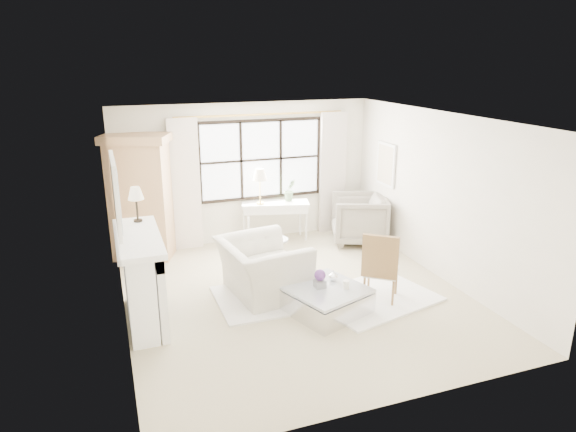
% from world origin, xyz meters
% --- Properties ---
extents(floor, '(5.50, 5.50, 0.00)m').
position_xyz_m(floor, '(0.00, 0.00, 0.00)').
color(floor, '#C3B491').
rests_on(floor, ground).
extents(ceiling, '(5.50, 5.50, 0.00)m').
position_xyz_m(ceiling, '(0.00, 0.00, 2.70)').
color(ceiling, silver).
rests_on(ceiling, ground).
extents(wall_back, '(5.00, 0.00, 5.00)m').
position_xyz_m(wall_back, '(0.00, 2.75, 1.35)').
color(wall_back, white).
rests_on(wall_back, ground).
extents(wall_front, '(5.00, 0.00, 5.00)m').
position_xyz_m(wall_front, '(0.00, -2.75, 1.35)').
color(wall_front, white).
rests_on(wall_front, ground).
extents(wall_left, '(0.00, 5.50, 5.50)m').
position_xyz_m(wall_left, '(-2.50, 0.00, 1.35)').
color(wall_left, white).
rests_on(wall_left, ground).
extents(wall_right, '(0.00, 5.50, 5.50)m').
position_xyz_m(wall_right, '(2.50, 0.00, 1.35)').
color(wall_right, beige).
rests_on(wall_right, ground).
extents(window_pane, '(2.40, 0.02, 1.50)m').
position_xyz_m(window_pane, '(0.30, 2.73, 1.60)').
color(window_pane, silver).
rests_on(window_pane, wall_back).
extents(window_frame, '(2.50, 0.04, 1.50)m').
position_xyz_m(window_frame, '(0.30, 2.72, 1.60)').
color(window_frame, black).
rests_on(window_frame, wall_back).
extents(curtain_rod, '(3.30, 0.04, 0.04)m').
position_xyz_m(curtain_rod, '(0.30, 2.67, 2.47)').
color(curtain_rod, '#BD9241').
rests_on(curtain_rod, wall_back).
extents(curtain_left, '(0.55, 0.10, 2.47)m').
position_xyz_m(curtain_left, '(-1.20, 2.65, 1.24)').
color(curtain_left, white).
rests_on(curtain_left, ground).
extents(curtain_right, '(0.55, 0.10, 2.47)m').
position_xyz_m(curtain_right, '(1.80, 2.65, 1.24)').
color(curtain_right, beige).
rests_on(curtain_right, ground).
extents(fireplace, '(0.58, 1.66, 1.26)m').
position_xyz_m(fireplace, '(-2.27, 0.00, 0.65)').
color(fireplace, white).
rests_on(fireplace, ground).
extents(mirror_frame, '(0.05, 1.15, 0.95)m').
position_xyz_m(mirror_frame, '(-2.47, 0.00, 1.84)').
color(mirror_frame, silver).
rests_on(mirror_frame, wall_left).
extents(mirror_glass, '(0.02, 1.00, 0.80)m').
position_xyz_m(mirror_glass, '(-2.44, 0.00, 1.84)').
color(mirror_glass, silver).
rests_on(mirror_glass, wall_left).
extents(art_frame, '(0.04, 0.62, 0.82)m').
position_xyz_m(art_frame, '(2.47, 1.70, 1.55)').
color(art_frame, silver).
rests_on(art_frame, wall_right).
extents(art_canvas, '(0.01, 0.52, 0.72)m').
position_xyz_m(art_canvas, '(2.45, 1.70, 1.55)').
color(art_canvas, beige).
rests_on(art_canvas, wall_right).
extents(mantel_lamp, '(0.22, 0.22, 0.51)m').
position_xyz_m(mantel_lamp, '(-2.20, 0.60, 1.65)').
color(mantel_lamp, black).
rests_on(mantel_lamp, fireplace).
extents(armoire, '(1.30, 1.06, 2.24)m').
position_xyz_m(armoire, '(-2.03, 2.46, 1.14)').
color(armoire, tan).
rests_on(armoire, floor).
extents(console_table, '(1.37, 0.77, 0.80)m').
position_xyz_m(console_table, '(0.48, 2.42, 0.40)').
color(console_table, white).
rests_on(console_table, floor).
extents(console_lamp, '(0.28, 0.28, 0.69)m').
position_xyz_m(console_lamp, '(0.18, 2.42, 1.36)').
color(console_lamp, gold).
rests_on(console_lamp, console_table).
extents(orchid_plant, '(0.25, 0.21, 0.43)m').
position_xyz_m(orchid_plant, '(0.79, 2.43, 1.02)').
color(orchid_plant, '#58764E').
rests_on(orchid_plant, console_table).
extents(side_table, '(0.40, 0.40, 0.51)m').
position_xyz_m(side_table, '(0.10, 1.21, 0.33)').
color(side_table, silver).
rests_on(side_table, floor).
extents(rug_left, '(1.85, 1.31, 0.03)m').
position_xyz_m(rug_left, '(-0.27, 0.05, 0.02)').
color(rug_left, white).
rests_on(rug_left, floor).
extents(rug_right, '(2.04, 1.72, 0.03)m').
position_xyz_m(rug_right, '(1.07, -0.49, 0.02)').
color(rug_right, white).
rests_on(rug_right, floor).
extents(club_armchair, '(1.31, 1.45, 0.86)m').
position_xyz_m(club_armchair, '(-0.46, 0.24, 0.43)').
color(club_armchair, beige).
rests_on(club_armchair, floor).
extents(wingback_chair, '(1.33, 1.31, 0.94)m').
position_xyz_m(wingback_chair, '(2.01, 1.83, 0.47)').
color(wingback_chair, gray).
rests_on(wingback_chair, floor).
extents(french_chair, '(0.68, 0.68, 1.08)m').
position_xyz_m(french_chair, '(1.13, -0.56, 0.31)').
color(french_chair, olive).
rests_on(french_chair, floor).
extents(coffee_table, '(1.28, 1.28, 0.38)m').
position_xyz_m(coffee_table, '(0.22, -0.63, 0.18)').
color(coffee_table, silver).
rests_on(coffee_table, floor).
extents(planter_box, '(0.15, 0.15, 0.11)m').
position_xyz_m(planter_box, '(0.14, -0.58, 0.43)').
color(planter_box, gray).
rests_on(planter_box, coffee_table).
extents(planter_flowers, '(0.16, 0.16, 0.16)m').
position_xyz_m(planter_flowers, '(0.14, -0.58, 0.57)').
color(planter_flowers, '#5C2F77').
rests_on(planter_flowers, planter_box).
extents(pillar_candle, '(0.09, 0.09, 0.12)m').
position_xyz_m(pillar_candle, '(0.47, -0.74, 0.44)').
color(pillar_candle, silver).
rests_on(pillar_candle, coffee_table).
extents(coffee_vase, '(0.18, 0.18, 0.15)m').
position_xyz_m(coffee_vase, '(0.42, -0.43, 0.45)').
color(coffee_vase, white).
rests_on(coffee_vase, coffee_table).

